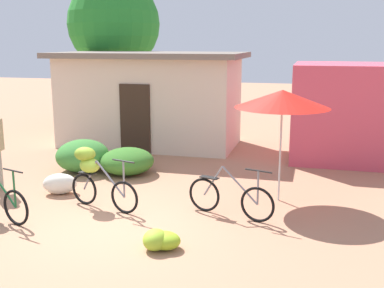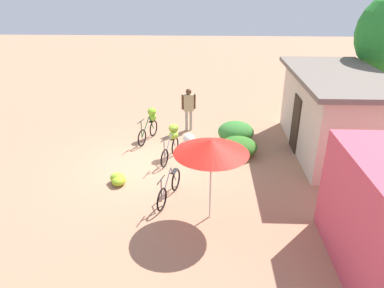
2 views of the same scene
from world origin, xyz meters
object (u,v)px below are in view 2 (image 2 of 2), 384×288
(market_umbrella, at_px, (211,147))
(banana_pile_on_ground, at_px, (118,179))
(produce_sack, at_px, (189,139))
(building_low, at_px, (334,113))
(bicycle_leftmost, at_px, (150,121))
(bicycle_near_pile, at_px, (172,138))
(person_vendor, at_px, (189,105))
(bicycle_center_loaded, at_px, (169,188))

(market_umbrella, distance_m, banana_pile_on_ground, 3.76)
(banana_pile_on_ground, height_order, produce_sack, produce_sack)
(building_low, xyz_separation_m, banana_pile_on_ground, (2.71, -7.20, -1.30))
(bicycle_leftmost, bearing_deg, bicycle_near_pile, 32.27)
(bicycle_near_pile, height_order, person_vendor, person_vendor)
(bicycle_leftmost, bearing_deg, market_umbrella, 24.48)
(produce_sack, height_order, person_vendor, person_vendor)
(banana_pile_on_ground, bearing_deg, market_umbrella, 60.48)
(person_vendor, bearing_deg, produce_sack, 3.40)
(bicycle_near_pile, relative_size, banana_pile_on_ground, 2.52)
(market_umbrella, distance_m, bicycle_leftmost, 5.68)
(building_low, relative_size, bicycle_leftmost, 3.62)
(bicycle_leftmost, relative_size, banana_pile_on_ground, 2.53)
(building_low, height_order, banana_pile_on_ground, building_low)
(bicycle_center_loaded, bearing_deg, banana_pile_on_ground, -115.70)
(bicycle_center_loaded, distance_m, produce_sack, 3.74)
(produce_sack, bearing_deg, banana_pile_on_ground, -35.10)
(bicycle_leftmost, distance_m, person_vendor, 1.75)
(market_umbrella, bearing_deg, person_vendor, -171.89)
(building_low, relative_size, bicycle_near_pile, 3.63)
(market_umbrella, bearing_deg, banana_pile_on_ground, -119.52)
(bicycle_near_pile, bearing_deg, bicycle_center_loaded, 3.07)
(market_umbrella, distance_m, bicycle_center_loaded, 2.21)
(bicycle_center_loaded, bearing_deg, person_vendor, 176.61)
(market_umbrella, relative_size, bicycle_leftmost, 1.42)
(bicycle_center_loaded, height_order, person_vendor, person_vendor)
(building_low, xyz_separation_m, market_umbrella, (4.31, -4.39, 0.62))
(market_umbrella, height_order, bicycle_near_pile, market_umbrella)
(bicycle_leftmost, relative_size, person_vendor, 0.89)
(bicycle_center_loaded, xyz_separation_m, person_vendor, (-5.15, 0.30, 0.74))
(produce_sack, bearing_deg, bicycle_leftmost, -108.57)
(bicycle_near_pile, distance_m, banana_pile_on_ground, 2.47)
(banana_pile_on_ground, distance_m, person_vendor, 4.87)
(produce_sack, bearing_deg, building_low, 87.71)
(bicycle_leftmost, relative_size, produce_sack, 2.27)
(building_low, height_order, person_vendor, building_low)
(bicycle_leftmost, distance_m, produce_sack, 1.69)
(bicycle_leftmost, relative_size, bicycle_near_pile, 1.00)
(market_umbrella, distance_m, bicycle_near_pile, 3.93)
(bicycle_near_pile, distance_m, bicycle_center_loaded, 2.69)
(market_umbrella, height_order, produce_sack, market_umbrella)
(bicycle_center_loaded, bearing_deg, produce_sack, 174.01)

